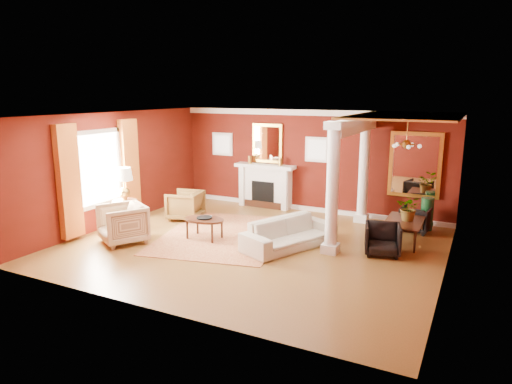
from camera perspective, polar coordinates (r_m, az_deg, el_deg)
The scene contains 27 objects.
ground at distance 10.37m, azimuth -0.31°, elevation -6.65°, with size 8.00×8.00×0.00m, color brown.
room_shell at distance 9.90m, azimuth -0.33°, elevation 4.46°, with size 8.04×7.04×2.92m.
fireplace at distance 13.63m, azimuth 1.15°, elevation 0.80°, with size 1.85×0.42×1.29m.
overmantel_mirror at distance 13.56m, azimuth 1.42°, elevation 6.10°, with size 0.95×0.07×1.15m.
flank_window_left at distance 14.30m, azimuth -4.21°, elevation 6.00°, with size 0.70×0.07×0.70m.
flank_window_right at distance 13.00m, azimuth 7.66°, elevation 5.28°, with size 0.70×0.07×0.70m.
left_window at distance 11.82m, azimuth -18.79°, elevation 2.18°, with size 0.21×2.55×2.60m.
column_front at distance 9.64m, azimuth 9.53°, elevation 0.51°, with size 0.36×0.36×2.80m.
column_back at distance 12.21m, azimuth 13.33°, elevation 2.83°, with size 0.36×0.36×2.80m.
header_beam at distance 11.01m, azimuth 12.27°, elevation 8.13°, with size 0.30×3.20×0.32m, color white.
amber_ceiling at distance 10.62m, azimuth 18.21°, elevation 9.01°, with size 2.30×3.40×0.04m, color gold.
dining_mirror at distance 12.42m, azimuth 19.24°, elevation 3.20°, with size 1.30×0.07×1.70m.
chandelier at distance 10.71m, azimuth 18.29°, elevation 5.68°, with size 0.60×0.62×0.75m.
crown_trim at distance 12.99m, azimuth 6.72°, elevation 9.82°, with size 8.00×0.08×0.16m, color white.
base_trim at distance 13.40m, azimuth 6.43°, elevation -2.05°, with size 8.00×0.08×0.12m, color white.
rug at distance 11.10m, azimuth -4.15°, elevation -5.35°, with size 2.76×3.67×0.01m, color maroon.
sofa at distance 10.12m, azimuth 4.21°, elevation -4.60°, with size 2.21×0.65×0.86m, color beige.
armchair_leopard at distance 12.46m, azimuth -8.83°, elevation -1.47°, with size 0.84×0.79×0.86m, color black.
armchair_stripe at distance 10.84m, azimuth -16.35°, elevation -3.61°, with size 0.95×0.89×0.98m, color #CAB387.
coffee_table at distance 10.74m, azimuth -6.47°, elevation -3.54°, with size 0.98×0.98×0.50m.
coffee_book at distance 10.79m, azimuth -6.51°, elevation -2.58°, with size 0.17×0.02×0.23m, color black.
side_table at distance 11.85m, azimuth -16.17°, elevation 0.53°, with size 0.62×0.62×1.55m.
dining_table at distance 10.99m, azimuth 18.15°, elevation -3.96°, with size 1.46×0.51×0.81m, color black.
dining_chair_near at distance 10.05m, azimuth 15.55°, elevation -5.55°, with size 0.72×0.67×0.74m, color black.
dining_chair_far at distance 11.92m, azimuth 19.32°, elevation -3.08°, with size 0.68×0.63×0.69m, color black.
green_urn at distance 12.18m, azimuth 20.54°, elevation -2.97°, with size 0.35×0.35×0.83m.
potted_plant at distance 10.87m, azimuth 18.72°, elevation -0.71°, with size 0.53×0.59×0.46m, color #26591E.
Camera 1 is at (4.46, -8.73, 3.38)m, focal length 32.00 mm.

